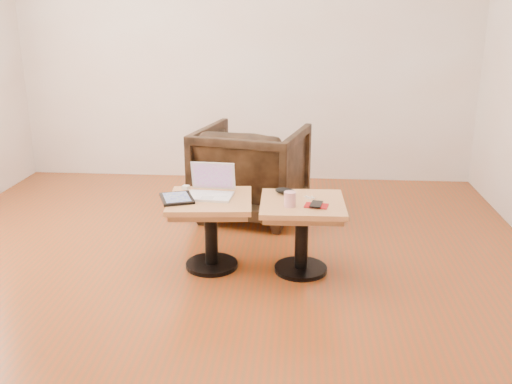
# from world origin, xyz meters

# --- Properties ---
(room_shell) EXTENTS (4.52, 4.52, 2.71)m
(room_shell) POSITION_xyz_m (0.00, 0.00, 1.35)
(room_shell) COLOR brown
(room_shell) RESTS_ON ground
(side_table_left) EXTENTS (0.58, 0.58, 0.48)m
(side_table_left) POSITION_xyz_m (-0.02, 0.07, 0.36)
(side_table_left) COLOR black
(side_table_left) RESTS_ON ground
(side_table_right) EXTENTS (0.55, 0.55, 0.48)m
(side_table_right) POSITION_xyz_m (0.58, 0.05, 0.36)
(side_table_right) COLOR black
(side_table_right) RESTS_ON ground
(laptop) EXTENTS (0.31, 0.27, 0.21)m
(laptop) POSITION_xyz_m (-0.02, 0.13, 0.53)
(laptop) COLOR white
(laptop) RESTS_ON side_table_left
(tablet) EXTENTS (0.27, 0.30, 0.02)m
(tablet) POSITION_xyz_m (-0.23, 0.03, 0.49)
(tablet) COLOR black
(tablet) RESTS_ON side_table_left
(charging_adapter) EXTENTS (0.05, 0.05, 0.03)m
(charging_adapter) POSITION_xyz_m (-0.21, 0.25, 0.50)
(charging_adapter) COLOR white
(charging_adapter) RESTS_ON side_table_left
(glasses_case) EXTENTS (0.16, 0.11, 0.05)m
(glasses_case) POSITION_xyz_m (0.46, 0.19, 0.51)
(glasses_case) COLOR black
(glasses_case) RESTS_ON side_table_right
(striped_cup) EXTENTS (0.08, 0.08, 0.09)m
(striped_cup) POSITION_xyz_m (0.50, -0.05, 0.53)
(striped_cup) COLOR #E3556B
(striped_cup) RESTS_ON side_table_right
(earbuds_tangle) EXTENTS (0.07, 0.05, 0.01)m
(earbuds_tangle) POSITION_xyz_m (0.63, 0.12, 0.49)
(earbuds_tangle) COLOR white
(earbuds_tangle) RESTS_ON side_table_right
(phone_on_sleeve) EXTENTS (0.16, 0.14, 0.02)m
(phone_on_sleeve) POSITION_xyz_m (0.66, -0.03, 0.49)
(phone_on_sleeve) COLOR #A11A07
(phone_on_sleeve) RESTS_ON side_table_right
(armchair) EXTENTS (0.99, 1.00, 0.76)m
(armchair) POSITION_xyz_m (0.16, 1.10, 0.38)
(armchair) COLOR black
(armchair) RESTS_ON ground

